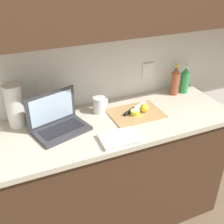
{
  "coord_description": "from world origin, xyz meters",
  "views": [
    {
      "loc": [
        -0.46,
        -1.41,
        1.85
      ],
      "look_at": [
        0.15,
        -0.01,
        0.97
      ],
      "focal_mm": 45.0,
      "sensor_mm": 36.0,
      "label": 1
    }
  ],
  "objects": [
    {
      "name": "lemon_half_cut",
      "position": [
        0.33,
        0.01,
        0.92
      ],
      "size": [
        0.06,
        0.06,
        0.03
      ],
      "color": "yellow",
      "rests_on": "cutting_board"
    },
    {
      "name": "lemon_whole_beside",
      "position": [
        0.41,
        0.02,
        0.93
      ],
      "size": [
        0.06,
        0.06,
        0.06
      ],
      "color": "yellow",
      "rests_on": "cutting_board"
    },
    {
      "name": "cutting_board",
      "position": [
        0.34,
        0.03,
        0.89
      ],
      "size": [
        0.35,
        0.26,
        0.01
      ],
      "primitive_type": "cube",
      "color": "tan",
      "rests_on": "counter_unit"
    },
    {
      "name": "knife",
      "position": [
        0.33,
        0.06,
        0.91
      ],
      "size": [
        0.24,
        0.15,
        0.02
      ],
      "rotation": [
        0.0,
        0.0,
        0.5
      ],
      "color": "silver",
      "rests_on": "cutting_board"
    },
    {
      "name": "bottle_oil_tall",
      "position": [
        0.84,
        0.18,
        0.99
      ],
      "size": [
        0.06,
        0.06,
        0.22
      ],
      "color": "#2D934C",
      "rests_on": "counter_unit"
    },
    {
      "name": "counter_unit",
      "position": [
        -0.02,
        0.0,
        0.46
      ],
      "size": [
        1.96,
        0.59,
        0.89
      ],
      "color": "#472D1E",
      "rests_on": "ground_plane"
    },
    {
      "name": "laptop",
      "position": [
        -0.18,
        0.06,
        0.95
      ],
      "size": [
        0.37,
        0.3,
        0.23
      ],
      "rotation": [
        0.0,
        0.0,
        0.29
      ],
      "color": "#333338",
      "rests_on": "counter_unit"
    },
    {
      "name": "bottle_green_soda",
      "position": [
        0.75,
        0.18,
        1.0
      ],
      "size": [
        0.06,
        0.06,
        0.24
      ],
      "color": "#A34C2D",
      "rests_on": "counter_unit"
    },
    {
      "name": "wall_back",
      "position": [
        0.0,
        0.22,
        1.56
      ],
      "size": [
        5.2,
        0.38,
        2.6
      ],
      "color": "white",
      "rests_on": "ground_plane"
    },
    {
      "name": "ground_plane",
      "position": [
        0.0,
        0.0,
        0.0
      ],
      "size": [
        12.0,
        12.0,
        0.0
      ],
      "primitive_type": "plane",
      "color": "brown",
      "rests_on": "ground"
    },
    {
      "name": "paper_towel_roll",
      "position": [
        -0.4,
        0.2,
        1.03
      ],
      "size": [
        0.11,
        0.11,
        0.28
      ],
      "color": "white",
      "rests_on": "counter_unit"
    },
    {
      "name": "dish_towel",
      "position": [
        0.11,
        -0.2,
        0.9
      ],
      "size": [
        0.23,
        0.17,
        0.02
      ],
      "primitive_type": "cube",
      "rotation": [
        0.0,
        0.0,
        -0.04
      ],
      "color": "white",
      "rests_on": "counter_unit"
    },
    {
      "name": "measuring_cup",
      "position": [
        0.13,
        0.15,
        0.95
      ],
      "size": [
        0.11,
        0.09,
        0.11
      ],
      "color": "silver",
      "rests_on": "counter_unit"
    }
  ]
}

